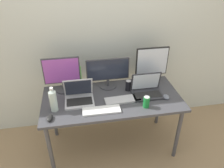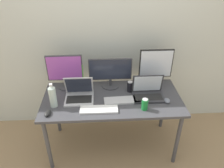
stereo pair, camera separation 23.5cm
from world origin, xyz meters
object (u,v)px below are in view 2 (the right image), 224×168
(monitor_center, at_px, (110,72))
(water_bottle, at_px, (53,96))
(laptop_secondary, at_px, (148,92))
(mouse_by_laptop, at_px, (167,101))
(soda_can_near_keyboard, at_px, (130,87))
(soda_can_by_laptop, at_px, (145,104))
(monitor_left, at_px, (65,71))
(keyboard_aux, at_px, (99,109))
(work_desk, at_px, (112,102))
(keyboard_main, at_px, (122,100))
(mouse_by_keyboard, at_px, (48,113))
(monitor_right, at_px, (156,66))
(laptop_silver, at_px, (79,94))
(bamboo_vase, at_px, (84,84))

(monitor_center, bearing_deg, water_bottle, -149.52)
(laptop_secondary, xyz_separation_m, mouse_by_laptop, (0.19, -0.12, -0.04))
(soda_can_near_keyboard, xyz_separation_m, soda_can_by_laptop, (0.11, -0.35, 0.00))
(mouse_by_laptop, distance_m, soda_can_near_keyboard, 0.45)
(soda_can_near_keyboard, bearing_deg, monitor_left, 170.12)
(keyboard_aux, relative_size, soda_can_by_laptop, 3.09)
(monitor_center, bearing_deg, work_desk, -88.76)
(work_desk, xyz_separation_m, monitor_center, (-0.01, 0.25, 0.26))
(keyboard_main, bearing_deg, mouse_by_keyboard, -169.47)
(work_desk, xyz_separation_m, water_bottle, (-0.62, -0.12, 0.19))
(monitor_left, xyz_separation_m, monitor_right, (1.06, 0.01, 0.02))
(mouse_by_laptop, bearing_deg, soda_can_by_laptop, -152.04)
(keyboard_main, xyz_separation_m, mouse_by_keyboard, (-0.77, -0.18, 0.01))
(laptop_silver, bearing_deg, soda_can_near_keyboard, 11.14)
(monitor_left, distance_m, laptop_silver, 0.34)
(water_bottle, bearing_deg, monitor_right, 18.12)
(laptop_silver, xyz_separation_m, laptop_secondary, (0.77, 0.00, -0.00))
(mouse_by_keyboard, bearing_deg, keyboard_aux, 12.57)
(monitor_center, bearing_deg, mouse_by_laptop, -31.08)
(work_desk, relative_size, mouse_by_keyboard, 14.40)
(keyboard_aux, height_order, soda_can_near_keyboard, soda_can_near_keyboard)
(mouse_by_laptop, bearing_deg, laptop_secondary, 152.30)
(work_desk, bearing_deg, soda_can_by_laptop, -34.93)
(keyboard_main, relative_size, soda_can_near_keyboard, 3.11)
(work_desk, bearing_deg, soda_can_near_keyboard, 29.82)
(keyboard_main, height_order, mouse_by_laptop, mouse_by_laptop)
(laptop_secondary, xyz_separation_m, soda_can_near_keyboard, (-0.19, 0.11, 0.01))
(laptop_secondary, xyz_separation_m, keyboard_main, (-0.30, -0.08, -0.05))
(monitor_left, relative_size, keyboard_main, 1.06)
(laptop_silver, relative_size, mouse_by_laptop, 3.44)
(monitor_center, xyz_separation_m, soda_can_by_laptop, (0.33, -0.47, -0.13))
(soda_can_near_keyboard, xyz_separation_m, bamboo_vase, (-0.54, 0.06, 0.01))
(monitor_right, distance_m, laptop_silver, 0.95)
(laptop_secondary, height_order, mouse_by_laptop, laptop_secondary)
(mouse_by_keyboard, relative_size, bamboo_vase, 0.33)
(water_bottle, relative_size, soda_can_near_keyboard, 2.17)
(keyboard_main, bearing_deg, monitor_right, 35.21)
(mouse_by_keyboard, distance_m, soda_can_by_laptop, 0.99)
(monitor_right, height_order, bamboo_vase, monitor_right)
(work_desk, distance_m, monitor_center, 0.36)
(keyboard_main, height_order, water_bottle, water_bottle)
(keyboard_aux, bearing_deg, mouse_by_laptop, 8.65)
(work_desk, distance_m, soda_can_by_laptop, 0.42)
(laptop_silver, bearing_deg, work_desk, -1.49)
(keyboard_main, xyz_separation_m, keyboard_aux, (-0.25, -0.15, 0.00))
(work_desk, xyz_separation_m, mouse_by_laptop, (0.59, -0.11, 0.08))
(mouse_by_laptop, relative_size, soda_can_by_laptop, 0.72)
(monitor_center, xyz_separation_m, mouse_by_laptop, (0.60, -0.36, -0.18))
(keyboard_aux, relative_size, bamboo_vase, 1.19)
(mouse_by_keyboard, bearing_deg, soda_can_near_keyboard, 31.60)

